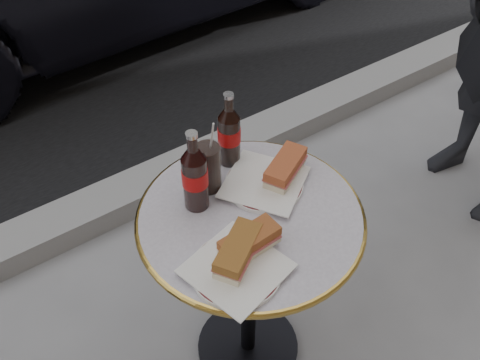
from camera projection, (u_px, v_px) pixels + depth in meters
ground at (248, 348)px, 1.95m from camera, size 80.00×80.00×0.00m
curb at (134, 193)px, 2.44m from camera, size 40.00×0.20×0.12m
bistro_table at (249, 291)px, 1.69m from camera, size 0.62×0.62×0.73m
plate_left at (236, 270)px, 1.29m from camera, size 0.24×0.24×0.01m
plate_right at (264, 184)px, 1.51m from camera, size 0.29×0.29×0.01m
sandwich_left_a at (238, 252)px, 1.29m from camera, size 0.18×0.15×0.06m
sandwich_left_b at (250, 243)px, 1.31m from camera, size 0.16×0.08×0.05m
sandwich_right at (285, 168)px, 1.50m from camera, size 0.17×0.14×0.05m
cola_bottle_left at (194, 171)px, 1.37m from camera, size 0.09×0.09×0.25m
cola_bottle_right at (229, 129)px, 1.50m from camera, size 0.09×0.09×0.24m
cola_glass at (208, 167)px, 1.45m from camera, size 0.10×0.10×0.15m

